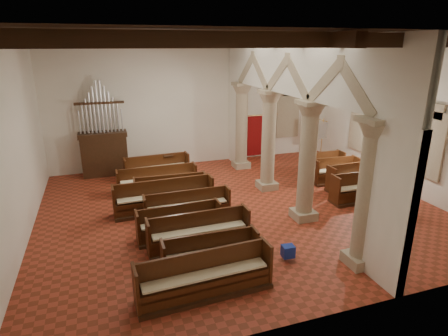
% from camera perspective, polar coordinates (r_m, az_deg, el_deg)
% --- Properties ---
extents(floor, '(14.00, 14.00, 0.00)m').
position_cam_1_polar(floor, '(13.87, 2.34, -6.12)').
color(floor, '#993521').
rests_on(floor, ground).
extents(ceiling, '(14.00, 14.00, 0.00)m').
position_cam_1_polar(ceiling, '(12.63, 2.71, 19.51)').
color(ceiling, black).
rests_on(ceiling, wall_back).
extents(wall_back, '(14.00, 0.02, 6.00)m').
position_cam_1_polar(wall_back, '(18.55, -4.24, 9.80)').
color(wall_back, white).
rests_on(wall_back, floor).
extents(wall_front, '(14.00, 0.02, 6.00)m').
position_cam_1_polar(wall_front, '(7.85, 18.43, -3.07)').
color(wall_front, white).
rests_on(wall_front, floor).
extents(wall_left, '(0.02, 12.00, 6.00)m').
position_cam_1_polar(wall_left, '(12.33, -29.54, 3.10)').
color(wall_left, white).
rests_on(wall_left, floor).
extents(wall_right, '(0.02, 12.00, 6.00)m').
position_cam_1_polar(wall_right, '(16.72, 25.70, 7.11)').
color(wall_right, white).
rests_on(wall_right, floor).
extents(ceiling_beams, '(13.80, 11.80, 0.30)m').
position_cam_1_polar(ceiling_beams, '(12.62, 2.70, 18.69)').
color(ceiling_beams, '#381E11').
rests_on(ceiling_beams, wall_back).
extents(arcade, '(0.90, 11.90, 6.00)m').
position_cam_1_polar(arcade, '(13.56, 9.75, 8.84)').
color(arcade, tan).
rests_on(arcade, floor).
extents(window_right_a, '(0.03, 1.00, 2.20)m').
position_cam_1_polar(window_right_a, '(15.85, 28.94, 3.12)').
color(window_right_a, '#306C4F').
rests_on(window_right_a, wall_right).
extents(window_right_b, '(0.03, 1.00, 2.20)m').
position_cam_1_polar(window_right_b, '(18.69, 20.09, 6.31)').
color(window_right_b, '#306C4F').
rests_on(window_right_b, wall_right).
extents(window_back, '(1.00, 0.03, 2.20)m').
position_cam_1_polar(window_back, '(20.47, 9.64, 8.13)').
color(window_back, '#306C4F').
rests_on(window_back, wall_back).
extents(pipe_organ, '(2.10, 0.85, 4.40)m').
position_cam_1_polar(pipe_organ, '(17.82, -17.86, 3.25)').
color(pipe_organ, '#381E11').
rests_on(pipe_organ, floor).
extents(lectern, '(0.47, 0.48, 1.07)m').
position_cam_1_polar(lectern, '(17.12, -8.59, 0.11)').
color(lectern, '#3C2013').
rests_on(lectern, floor).
extents(dossal_curtain, '(1.80, 0.07, 2.17)m').
position_cam_1_polar(dossal_curtain, '(19.97, 5.74, 5.01)').
color(dossal_curtain, maroon).
rests_on(dossal_curtain, floor).
extents(processional_banner, '(0.53, 0.68, 2.33)m').
position_cam_1_polar(processional_banner, '(19.15, 14.56, 2.76)').
color(processional_banner, '#381E11').
rests_on(processional_banner, floor).
extents(hymnal_box_a, '(0.36, 0.30, 0.34)m').
position_cam_1_polar(hymnal_box_a, '(10.80, 9.73, -12.39)').
color(hymnal_box_a, '#16359B').
rests_on(hymnal_box_a, floor).
extents(hymnal_box_b, '(0.36, 0.33, 0.30)m').
position_cam_1_polar(hymnal_box_b, '(10.96, 4.85, -11.79)').
color(hymnal_box_b, '#14148D').
rests_on(hymnal_box_b, floor).
extents(hymnal_box_c, '(0.30, 0.26, 0.28)m').
position_cam_1_polar(hymnal_box_c, '(12.15, -2.76, -8.61)').
color(hymnal_box_c, navy).
rests_on(hymnal_box_c, floor).
extents(tube_heater_a, '(0.93, 0.23, 0.09)m').
position_cam_1_polar(tube_heater_a, '(9.92, -1.44, -15.87)').
color(tube_heater_a, white).
rests_on(tube_heater_a, floor).
extents(tube_heater_b, '(1.11, 0.15, 0.11)m').
position_cam_1_polar(tube_heater_b, '(11.11, 1.25, -11.79)').
color(tube_heater_b, white).
rests_on(tube_heater_b, floor).
extents(nave_pew_0, '(3.33, 0.90, 1.11)m').
position_cam_1_polar(nave_pew_0, '(9.31, -2.89, -16.94)').
color(nave_pew_0, '#381E11').
rests_on(nave_pew_0, floor).
extents(nave_pew_1, '(2.58, 0.70, 1.01)m').
position_cam_1_polar(nave_pew_1, '(10.22, -2.04, -13.60)').
color(nave_pew_1, '#381E11').
rests_on(nave_pew_1, floor).
extents(nave_pew_2, '(3.04, 0.76, 1.07)m').
position_cam_1_polar(nave_pew_2, '(11.23, -3.80, -10.36)').
color(nave_pew_2, '#381E11').
rests_on(nave_pew_2, floor).
extents(nave_pew_3, '(2.63, 0.77, 1.04)m').
position_cam_1_polar(nave_pew_3, '(11.82, -6.78, -8.95)').
color(nave_pew_3, '#381E11').
rests_on(nave_pew_3, floor).
extents(nave_pew_4, '(2.96, 0.66, 0.99)m').
position_cam_1_polar(nave_pew_4, '(13.01, -5.54, -6.35)').
color(nave_pew_4, '#381E11').
rests_on(nave_pew_4, floor).
extents(nave_pew_5, '(3.57, 0.84, 1.15)m').
position_cam_1_polar(nave_pew_5, '(13.65, -9.06, -5.02)').
color(nave_pew_5, '#381E11').
rests_on(nave_pew_5, floor).
extents(nave_pew_6, '(2.80, 0.78, 0.97)m').
position_cam_1_polar(nave_pew_6, '(14.59, -8.09, -3.65)').
color(nave_pew_6, '#381E11').
rests_on(nave_pew_6, floor).
extents(nave_pew_7, '(3.21, 0.72, 1.04)m').
position_cam_1_polar(nave_pew_7, '(15.50, -10.06, -2.34)').
color(nave_pew_7, '#381E11').
rests_on(nave_pew_7, floor).
extents(nave_pew_8, '(2.85, 0.89, 1.11)m').
position_cam_1_polar(nave_pew_8, '(16.81, -10.12, -0.59)').
color(nave_pew_8, '#381E11').
rests_on(nave_pew_8, floor).
extents(aisle_pew_0, '(1.76, 0.68, 0.95)m').
position_cam_1_polar(aisle_pew_0, '(14.67, 23.42, -4.94)').
color(aisle_pew_0, '#381E11').
rests_on(aisle_pew_0, floor).
extents(aisle_pew_1, '(2.08, 0.80, 1.12)m').
position_cam_1_polar(aisle_pew_1, '(15.15, 19.63, -3.50)').
color(aisle_pew_1, '#381E11').
rests_on(aisle_pew_1, floor).
extents(aisle_pew_2, '(1.88, 0.81, 1.12)m').
position_cam_1_polar(aisle_pew_2, '(16.16, 18.50, -2.02)').
color(aisle_pew_2, '#381E11').
rests_on(aisle_pew_2, floor).
extents(aisle_pew_3, '(2.06, 0.87, 1.10)m').
position_cam_1_polar(aisle_pew_3, '(16.92, 16.56, -0.95)').
color(aisle_pew_3, '#381E11').
rests_on(aisle_pew_3, floor).
extents(aisle_pew_4, '(2.01, 0.75, 1.10)m').
position_cam_1_polar(aisle_pew_4, '(17.59, 14.69, -0.04)').
color(aisle_pew_4, '#381E11').
rests_on(aisle_pew_4, floor).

